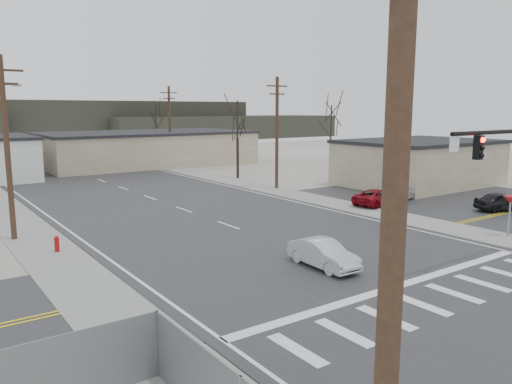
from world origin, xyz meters
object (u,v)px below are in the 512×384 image
Objects in this scene: fire_hydrant at (57,244)px; car_far_b at (23,159)px; car_parked_red at (378,197)px; car_parked_dark_b at (413,181)px; car_parked_silver at (397,192)px; car_far_a at (93,157)px; car_parked_dark_a at (502,202)px; sedan_crossing at (323,254)px.

car_far_b is at bearing 81.36° from fire_hydrant.
car_parked_dark_b reaches higher than car_parked_red.
car_parked_red is at bearing 78.41° from car_parked_silver.
car_parked_dark_a is (13.20, -50.20, -0.08)m from car_far_a.
car_parked_red is at bearing -2.33° from fire_hydrant.
car_parked_dark_b reaches higher than car_far_b.
car_parked_dark_a is (5.60, -6.49, 0.06)m from car_parked_red.
car_far_b is 49.30m from car_parked_dark_b.
car_far_b reaches higher than car_parked_red.
car_parked_red is 8.57m from car_parked_dark_a.
fire_hydrant is 29.41m from car_parked_dark_a.
car_parked_silver is (-2.80, 6.94, 0.04)m from car_parked_dark_a.
car_far_b reaches higher than sedan_crossing.
sedan_crossing is 52.72m from car_far_a.
fire_hydrant is 22.88m from car_parked_red.
car_far_a is at bearing 70.36° from fire_hydrant.
fire_hydrant is 0.17× the size of car_far_a.
car_parked_dark_b reaches higher than fire_hydrant.
car_far_a is 44.49m from car_parked_silver.
car_parked_dark_a is 10.35m from car_parked_dark_b.
car_parked_silver is (-5.85, -2.95, -0.01)m from car_parked_dark_b.
car_parked_red is 0.90× the size of car_parked_silver.
car_parked_silver is (25.66, -0.48, 0.28)m from fire_hydrant.
sedan_crossing is 0.94× the size of car_far_b.
car_parked_red is at bearing 62.00° from car_parked_dark_a.
car_parked_dark_b reaches higher than car_parked_dark_a.
fire_hydrant is 31.61m from car_parked_dark_b.
car_parked_dark_a is at bearing -178.82° from car_parked_silver.
car_far_b is 49.37m from car_parked_silver.
car_far_b is (-2.42, 54.76, 0.06)m from sedan_crossing.
car_parked_dark_b is (16.25, -40.31, -0.04)m from car_far_a.
car_parked_dark_b is at bearing 124.29° from car_far_a.
car_parked_dark_b is at bearing 30.10° from sedan_crossing.
car_far_a reaches higher than car_parked_dark_b.
car_far_a is (5.99, 52.38, 0.10)m from sedan_crossing.
car_parked_silver is at bearing 30.69° from sedan_crossing.
fire_hydrant is 13.35m from sedan_crossing.
sedan_crossing is at bearing 98.30° from car_parked_silver.
car_far_b is at bearing 13.18° from car_parked_red.
car_parked_dark_a reaches higher than fire_hydrant.
car_parked_dark_a is at bearing 117.07° from car_far_a.
car_parked_red is 2.84m from car_parked_silver.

